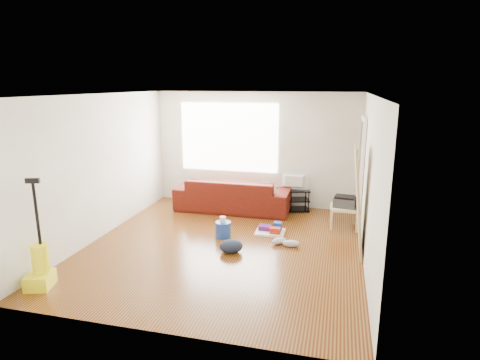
% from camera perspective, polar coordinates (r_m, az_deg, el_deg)
% --- Properties ---
extents(room, '(4.51, 5.01, 2.51)m').
position_cam_1_polar(room, '(6.60, -1.43, 1.19)').
color(room, '#421707').
rests_on(room, ground).
extents(sofa, '(2.42, 0.95, 0.71)m').
position_cam_1_polar(sofa, '(8.71, -0.97, -4.25)').
color(sofa, '#3B0B08').
rests_on(sofa, ground).
extents(tv_stand, '(0.76, 0.56, 0.47)m').
position_cam_1_polar(tv_stand, '(8.67, 7.53, -2.79)').
color(tv_stand, black).
rests_on(tv_stand, ground).
extents(tv, '(0.62, 0.08, 0.36)m').
position_cam_1_polar(tv, '(8.57, 7.61, -0.20)').
color(tv, black).
rests_on(tv, tv_stand).
extents(side_table, '(0.52, 0.52, 0.41)m').
position_cam_1_polar(side_table, '(7.82, 14.58, -4.14)').
color(side_table, tan).
rests_on(side_table, ground).
extents(printer, '(0.43, 0.35, 0.21)m').
position_cam_1_polar(printer, '(7.78, 14.65, -2.97)').
color(printer, '#2F3033').
rests_on(printer, side_table).
extents(bucket, '(0.29, 0.29, 0.28)m').
position_cam_1_polar(bucket, '(7.24, -2.40, -8.05)').
color(bucket, '#1D409F').
rests_on(bucket, ground).
extents(toilet_paper, '(0.11, 0.11, 0.10)m').
position_cam_1_polar(toilet_paper, '(7.18, -2.46, -6.64)').
color(toilet_paper, silver).
rests_on(toilet_paper, bucket).
extents(cleaning_tray, '(0.52, 0.42, 0.19)m').
position_cam_1_polar(cleaning_tray, '(7.40, 4.43, -7.12)').
color(cleaning_tray, white).
rests_on(cleaning_tray, ground).
extents(backpack, '(0.44, 0.39, 0.21)m').
position_cam_1_polar(backpack, '(6.61, -1.28, -10.23)').
color(backpack, black).
rests_on(backpack, ground).
extents(sneakers, '(0.51, 0.28, 0.12)m').
position_cam_1_polar(sneakers, '(6.89, 6.41, -8.78)').
color(sneakers, '#AEAFC2').
rests_on(sneakers, ground).
extents(vacuum, '(0.40, 0.43, 1.49)m').
position_cam_1_polar(vacuum, '(6.10, -26.57, -11.06)').
color(vacuum, yellow).
rests_on(vacuum, ground).
extents(door_panel, '(0.22, 0.71, 1.76)m').
position_cam_1_polar(door_panel, '(6.80, 15.97, -10.08)').
color(door_panel, '#997D4E').
rests_on(door_panel, ground).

